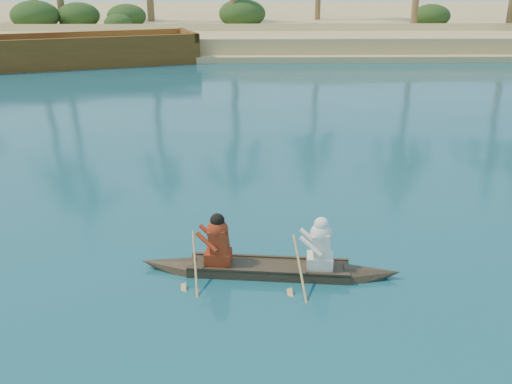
{
  "coord_description": "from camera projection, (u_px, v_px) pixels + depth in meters",
  "views": [
    {
      "loc": [
        -3.13,
        -11.91,
        4.91
      ],
      "look_at": [
        -2.91,
        -1.39,
        0.88
      ],
      "focal_mm": 40.0,
      "sensor_mm": 36.0,
      "label": 1
    }
  ],
  "objects": [
    {
      "name": "canoe",
      "position": [
        269.0,
        261.0,
        9.92
      ],
      "size": [
        4.61,
        1.11,
        1.26
      ],
      "rotation": [
        0.0,
        0.0,
        -0.11
      ],
      "color": "#3B2F20",
      "rests_on": "ground"
    },
    {
      "name": "barge_mid",
      "position": [
        91.0,
        52.0,
        33.0
      ],
      "size": [
        12.65,
        7.72,
        2.0
      ],
      "rotation": [
        0.0,
        0.0,
        0.33
      ],
      "color": "brown",
      "rests_on": "ground"
    },
    {
      "name": "sandy_embankment",
      "position": [
        275.0,
        21.0,
        56.53
      ],
      "size": [
        150.0,
        51.0,
        1.5
      ],
      "color": "tan",
      "rests_on": "ground"
    },
    {
      "name": "ground",
      "position": [
        382.0,
        205.0,
        12.94
      ],
      "size": [
        160.0,
        160.0,
        0.0
      ],
      "primitive_type": "plane",
      "color": "#0B3648",
      "rests_on": "ground"
    },
    {
      "name": "shrub_cluster",
      "position": [
        286.0,
        28.0,
        41.92
      ],
      "size": [
        100.0,
        6.0,
        2.4
      ],
      "primitive_type": null,
      "color": "#193714",
      "rests_on": "ground"
    }
  ]
}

